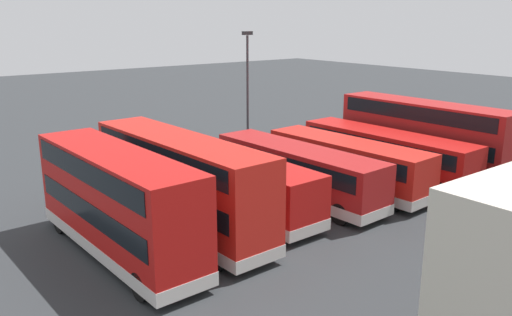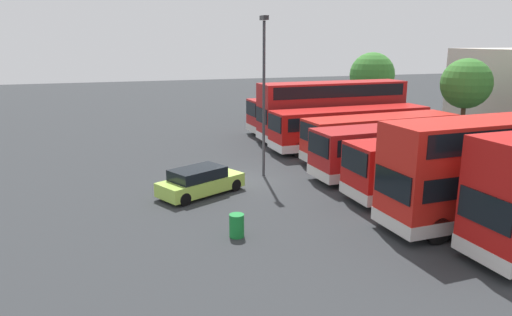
% 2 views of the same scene
% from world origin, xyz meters
% --- Properties ---
extents(ground_plane, '(140.00, 140.00, 0.00)m').
position_xyz_m(ground_plane, '(0.00, 0.00, 0.00)').
color(ground_plane, '#2D3033').
extents(bus_single_deck_near_end, '(3.05, 11.51, 2.95)m').
position_xyz_m(bus_single_deck_near_end, '(-12.40, 10.00, 1.62)').
color(bus_single_deck_near_end, '#A51919').
rests_on(bus_single_deck_near_end, ground).
extents(bus_double_decker_second, '(2.91, 11.99, 4.55)m').
position_xyz_m(bus_double_decker_second, '(-8.83, 9.98, 2.45)').
color(bus_double_decker_second, '#A51919').
rests_on(bus_double_decker_second, ground).
extents(bus_single_deck_third, '(3.01, 11.94, 2.95)m').
position_xyz_m(bus_single_deck_third, '(-5.40, 9.71, 1.62)').
color(bus_single_deck_third, '#B71411').
rests_on(bus_single_deck_third, ground).
extents(bus_single_deck_fourth, '(3.22, 10.69, 2.95)m').
position_xyz_m(bus_single_deck_fourth, '(-1.67, 9.85, 1.62)').
color(bus_single_deck_fourth, red).
rests_on(bus_single_deck_fourth, ground).
extents(bus_single_deck_fifth, '(3.10, 11.30, 2.95)m').
position_xyz_m(bus_single_deck_fifth, '(1.71, 9.25, 1.62)').
color(bus_single_deck_fifth, '#A51919').
rests_on(bus_single_deck_fifth, ground).
extents(bus_single_deck_sixth, '(2.80, 10.51, 2.95)m').
position_xyz_m(bus_single_deck_sixth, '(5.46, 9.02, 1.62)').
color(bus_single_deck_sixth, '#B71411').
rests_on(bus_single_deck_sixth, ground).
extents(bus_double_decker_seventh, '(3.06, 11.96, 4.55)m').
position_xyz_m(bus_double_decker_seventh, '(9.13, 9.25, 2.45)').
color(bus_double_decker_seventh, red).
rests_on(bus_double_decker_seventh, ground).
extents(bus_double_decker_far_end, '(2.96, 10.99, 4.55)m').
position_xyz_m(bus_double_decker_far_end, '(12.60, 10.04, 2.45)').
color(bus_double_decker_far_end, '#B71411').
rests_on(bus_double_decker_far_end, ground).
extents(car_hatchback_silver, '(3.60, 4.80, 1.43)m').
position_xyz_m(car_hatchback_silver, '(1.64, -2.75, 0.70)').
color(car_hatchback_silver, '#A5D14C').
rests_on(car_hatchback_silver, ground).
extents(lamp_post_tall, '(0.70, 0.30, 9.00)m').
position_xyz_m(lamp_post_tall, '(-0.68, 1.47, 5.20)').
color(lamp_post_tall, '#38383D').
rests_on(lamp_post_tall, ground).
extents(waste_bin_yellow, '(0.60, 0.60, 0.95)m').
position_xyz_m(waste_bin_yellow, '(7.37, -2.42, 0.47)').
color(waste_bin_yellow, '#197F33').
rests_on(waste_bin_yellow, ground).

